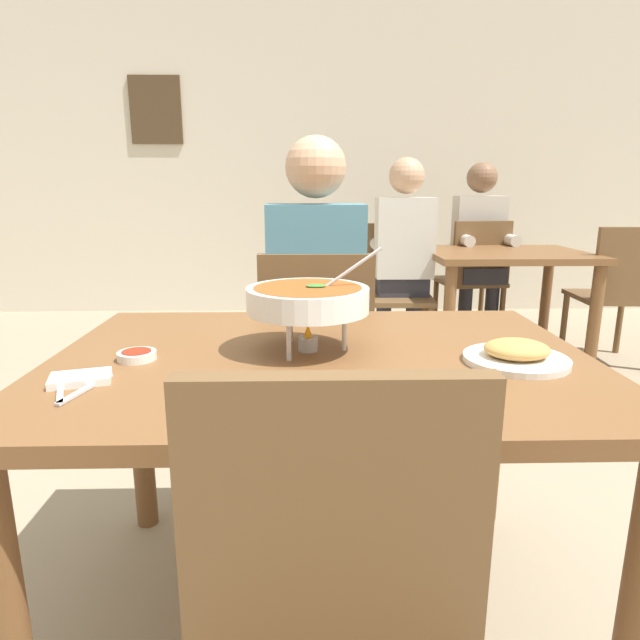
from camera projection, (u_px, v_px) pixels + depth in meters
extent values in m
plane|color=gray|center=(321.00, 608.00, 1.49)|extent=(16.00, 16.00, 0.00)
cube|color=beige|center=(310.00, 145.00, 4.82)|extent=(10.00, 0.10, 3.00)
cube|color=#4C3823|center=(156.00, 110.00, 4.66)|extent=(0.44, 0.03, 0.56)
cube|color=brown|center=(322.00, 362.00, 1.32)|extent=(1.30, 0.94, 0.04)
cylinder|color=brown|center=(8.00, 624.00, 1.00)|extent=(0.07, 0.07, 0.69)
cylinder|color=brown|center=(638.00, 611.00, 1.03)|extent=(0.07, 0.07, 0.69)
cylinder|color=brown|center=(141.00, 430.00, 1.79)|extent=(0.07, 0.07, 0.69)
cylinder|color=brown|center=(493.00, 426.00, 1.82)|extent=(0.07, 0.07, 0.69)
cube|color=brown|center=(316.00, 362.00, 2.22)|extent=(0.44, 0.44, 0.03)
cube|color=brown|center=(316.00, 316.00, 1.96)|extent=(0.42, 0.04, 0.45)
cylinder|color=brown|center=(357.00, 395.00, 2.46)|extent=(0.04, 0.04, 0.42)
cylinder|color=brown|center=(273.00, 396.00, 2.45)|extent=(0.04, 0.04, 0.42)
cylinder|color=brown|center=(366.00, 432.00, 2.09)|extent=(0.04, 0.04, 0.42)
cylinder|color=brown|center=(267.00, 433.00, 2.08)|extent=(0.04, 0.04, 0.42)
cylinder|color=#2D2D38|center=(339.00, 407.00, 2.29)|extent=(0.10, 0.10, 0.45)
cylinder|color=#2D2D38|center=(292.00, 408.00, 2.28)|extent=(0.10, 0.10, 0.45)
cube|color=#2D2D38|center=(316.00, 346.00, 2.18)|extent=(0.32, 0.32, 0.12)
cube|color=teal|center=(316.00, 272.00, 2.03)|extent=(0.36, 0.20, 0.50)
sphere|color=tan|center=(316.00, 167.00, 1.94)|extent=(0.22, 0.22, 0.22)
cylinder|color=teal|center=(354.00, 277.00, 2.24)|extent=(0.08, 0.28, 0.08)
cylinder|color=teal|center=(276.00, 277.00, 2.23)|extent=(0.08, 0.28, 0.08)
cube|color=brown|center=(335.00, 533.00, 0.73)|extent=(0.42, 0.04, 0.45)
cylinder|color=silver|center=(344.00, 331.00, 1.34)|extent=(0.01, 0.01, 0.10)
cylinder|color=silver|center=(291.00, 324.00, 1.41)|extent=(0.01, 0.01, 0.10)
cylinder|color=silver|center=(289.00, 340.00, 1.26)|extent=(0.01, 0.01, 0.10)
torus|color=silver|center=(308.00, 312.00, 1.33)|extent=(0.21, 0.21, 0.01)
cylinder|color=#B2B2B7|center=(308.00, 344.00, 1.35)|extent=(0.05, 0.05, 0.04)
cone|color=orange|center=(308.00, 331.00, 1.34)|extent=(0.02, 0.02, 0.04)
cylinder|color=white|center=(308.00, 300.00, 1.32)|extent=(0.30, 0.30, 0.06)
cylinder|color=#994C1E|center=(308.00, 290.00, 1.31)|extent=(0.26, 0.26, 0.01)
ellipsoid|color=#388433|center=(316.00, 286.00, 1.31)|extent=(0.05, 0.03, 0.01)
cylinder|color=silver|center=(344.00, 274.00, 1.33)|extent=(0.18, 0.01, 0.13)
cylinder|color=white|center=(354.00, 400.00, 1.02)|extent=(0.24, 0.24, 0.01)
ellipsoid|color=white|center=(354.00, 387.00, 1.01)|extent=(0.15, 0.13, 0.04)
cylinder|color=white|center=(516.00, 360.00, 1.26)|extent=(0.24, 0.24, 0.01)
ellipsoid|color=tan|center=(517.00, 349.00, 1.25)|extent=(0.15, 0.13, 0.04)
cylinder|color=white|center=(137.00, 356.00, 1.28)|extent=(0.09, 0.09, 0.02)
cylinder|color=maroon|center=(137.00, 352.00, 1.27)|extent=(0.07, 0.07, 0.01)
cube|color=white|center=(80.00, 379.00, 1.13)|extent=(0.14, 0.11, 0.02)
cube|color=silver|center=(60.00, 389.00, 1.08)|extent=(0.08, 0.16, 0.01)
cube|color=silver|center=(86.00, 389.00, 1.08)|extent=(0.05, 0.17, 0.01)
cube|color=brown|center=(506.00, 254.00, 3.47)|extent=(1.00, 0.80, 0.04)
cylinder|color=brown|center=(448.00, 323.00, 3.21)|extent=(0.07, 0.07, 0.69)
cylinder|color=brown|center=(595.00, 322.00, 3.24)|extent=(0.07, 0.07, 0.69)
cylinder|color=brown|center=(424.00, 300.00, 3.87)|extent=(0.07, 0.07, 0.69)
cylinder|color=brown|center=(546.00, 299.00, 3.90)|extent=(0.07, 0.07, 0.69)
cube|color=brown|center=(469.00, 282.00, 4.11)|extent=(0.48, 0.48, 0.03)
cube|color=brown|center=(482.00, 253.00, 3.86)|extent=(0.42, 0.08, 0.45)
cylinder|color=brown|center=(481.00, 305.00, 4.37)|extent=(0.04, 0.04, 0.42)
cylinder|color=brown|center=(435.00, 306.00, 4.32)|extent=(0.04, 0.04, 0.42)
cylinder|color=brown|center=(502.00, 315.00, 4.00)|extent=(0.04, 0.04, 0.42)
cylinder|color=brown|center=(452.00, 317.00, 3.96)|extent=(0.04, 0.04, 0.42)
cube|color=brown|center=(397.00, 298.00, 3.48)|extent=(0.46, 0.46, 0.03)
cube|color=brown|center=(395.00, 257.00, 3.62)|extent=(0.42, 0.06, 0.45)
cylinder|color=brown|center=(369.00, 340.00, 3.36)|extent=(0.04, 0.04, 0.42)
cylinder|color=brown|center=(430.00, 340.00, 3.34)|extent=(0.04, 0.04, 0.42)
cylinder|color=brown|center=(366.00, 325.00, 3.72)|extent=(0.04, 0.04, 0.42)
cylinder|color=brown|center=(421.00, 325.00, 3.71)|extent=(0.04, 0.04, 0.42)
cube|color=brown|center=(388.00, 282.00, 4.10)|extent=(0.46, 0.46, 0.03)
cube|color=brown|center=(416.00, 250.00, 4.04)|extent=(0.06, 0.42, 0.45)
cylinder|color=brown|center=(362.00, 305.00, 4.34)|extent=(0.04, 0.04, 0.42)
cylinder|color=brown|center=(364.00, 316.00, 3.97)|extent=(0.04, 0.04, 0.42)
cylinder|color=brown|center=(409.00, 306.00, 4.33)|extent=(0.04, 0.04, 0.42)
cylinder|color=brown|center=(416.00, 317.00, 3.96)|extent=(0.04, 0.04, 0.42)
cube|color=brown|center=(609.00, 297.00, 3.53)|extent=(0.46, 0.46, 0.03)
cube|color=brown|center=(631.00, 265.00, 3.28)|extent=(0.42, 0.06, 0.45)
cylinder|color=brown|center=(619.00, 324.00, 3.76)|extent=(0.04, 0.04, 0.42)
cylinder|color=brown|center=(564.00, 323.00, 3.77)|extent=(0.04, 0.04, 0.42)
cylinder|color=brown|center=(589.00, 338.00, 3.40)|extent=(0.04, 0.04, 0.42)
cylinder|color=#2D2D38|center=(465.00, 312.00, 4.04)|extent=(0.10, 0.10, 0.45)
cylinder|color=#2D2D38|center=(491.00, 312.00, 4.04)|extent=(0.10, 0.10, 0.45)
cube|color=#2D2D38|center=(479.00, 273.00, 4.01)|extent=(0.32, 0.32, 0.12)
cube|color=beige|center=(478.00, 230.00, 4.02)|extent=(0.36, 0.20, 0.50)
sphere|color=#846047|center=(482.00, 177.00, 3.93)|extent=(0.22, 0.22, 0.22)
cylinder|color=beige|center=(464.00, 240.00, 3.83)|extent=(0.08, 0.28, 0.08)
cylinder|color=beige|center=(509.00, 240.00, 3.84)|extent=(0.08, 0.28, 0.08)
cylinder|color=#2D2D38|center=(413.00, 324.00, 3.68)|extent=(0.10, 0.10, 0.45)
cylinder|color=#2D2D38|center=(383.00, 324.00, 3.67)|extent=(0.10, 0.10, 0.45)
cube|color=#2D2D38|center=(401.00, 284.00, 3.57)|extent=(0.32, 0.32, 0.12)
cube|color=beige|center=(404.00, 238.00, 3.42)|extent=(0.36, 0.20, 0.50)
sphere|color=tan|center=(407.00, 176.00, 3.33)|extent=(0.22, 0.22, 0.22)
cylinder|color=beige|center=(423.00, 243.00, 3.63)|extent=(0.08, 0.28, 0.08)
cylinder|color=beige|center=(375.00, 243.00, 3.62)|extent=(0.08, 0.28, 0.08)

